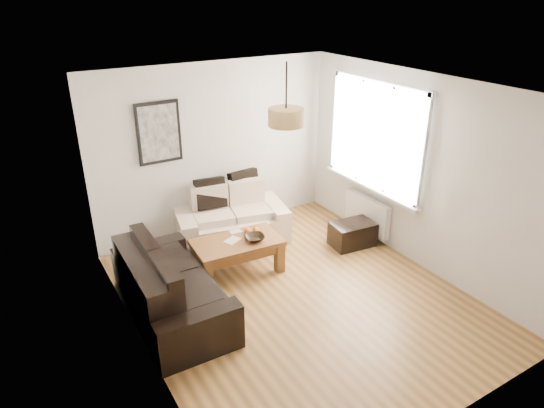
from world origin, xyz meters
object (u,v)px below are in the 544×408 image
loveseat_cream (231,215)px  coffee_table (238,256)px  sofa_leather (171,284)px  ottoman (352,234)px

loveseat_cream → coffee_table: bearing=-99.8°
sofa_leather → coffee_table: 1.17m
loveseat_cream → coffee_table: (-0.35, -0.87, -0.17)m
coffee_table → sofa_leather: bearing=-158.8°
coffee_table → ottoman: size_ratio=1.84×
loveseat_cream → sofa_leather: bearing=-126.0°
sofa_leather → ottoman: size_ratio=3.02×
coffee_table → loveseat_cream: bearing=68.3°
coffee_table → ottoman: (1.80, -0.23, -0.06)m
coffee_table → ottoman: coffee_table is taller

